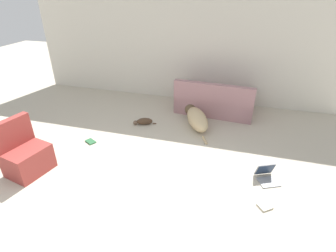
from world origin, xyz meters
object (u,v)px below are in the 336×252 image
object	(u,v)px
cat	(144,121)
side_chair	(25,155)
couch	(215,102)
dog	(196,118)
book_green	(91,142)
laptop_open	(266,175)
book_cream	(265,206)

from	to	relation	value
cat	side_chair	xyz separation A→B (m)	(-1.26, -2.04, 0.24)
couch	side_chair	size ratio (longest dim) A/B	2.04
couch	dog	distance (m)	0.85
cat	couch	bearing A→B (deg)	-162.83
couch	book_green	distance (m)	3.00
book_green	dog	bearing A→B (deg)	34.50
laptop_open	side_chair	bearing A→B (deg)	167.54
couch	dog	world-z (taller)	couch
side_chair	couch	bearing A→B (deg)	-28.49
dog	book_cream	xyz separation A→B (m)	(1.37, -2.13, -0.16)
dog	book_green	world-z (taller)	dog
cat	book_green	distance (m)	1.23
book_cream	laptop_open	bearing A→B (deg)	86.82
couch	side_chair	distance (m)	4.12
cat	side_chair	bearing A→B (deg)	37.93
couch	side_chair	xyz separation A→B (m)	(-2.67, -3.14, 0.05)
book_cream	side_chair	bearing A→B (deg)	-176.64
cat	book_cream	world-z (taller)	cat
couch	laptop_open	world-z (taller)	couch
book_green	side_chair	bearing A→B (deg)	-115.51
dog	side_chair	distance (m)	3.34
book_cream	book_green	world-z (taller)	same
laptop_open	book_green	bearing A→B (deg)	151.05
couch	laptop_open	xyz separation A→B (m)	(1.11, -2.28, -0.18)
laptop_open	cat	bearing A→B (deg)	129.56
book_green	laptop_open	bearing A→B (deg)	-3.69
couch	dog	size ratio (longest dim) A/B	1.34
couch	book_cream	distance (m)	3.12
couch	book_cream	bearing A→B (deg)	114.21
dog	laptop_open	distance (m)	2.05
couch	cat	bearing A→B (deg)	41.70
dog	side_chair	bearing A→B (deg)	109.95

